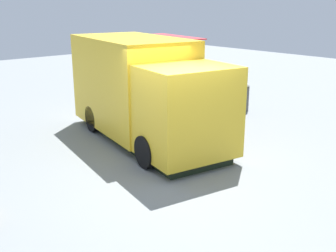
% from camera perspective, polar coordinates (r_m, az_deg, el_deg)
% --- Properties ---
extents(ground_plane, '(40.00, 40.00, 0.00)m').
position_cam_1_polar(ground_plane, '(8.87, 0.71, -6.10)').
color(ground_plane, gray).
extents(food_truck, '(5.53, 3.33, 2.59)m').
position_cam_1_polar(food_truck, '(10.52, -3.26, 4.69)').
color(food_truck, yellow).
rests_on(food_truck, ground_plane).
extents(trash_bin, '(0.47, 0.47, 0.87)m').
position_cam_1_polar(trash_bin, '(13.79, 10.24, 3.94)').
color(trash_bin, '#4F4E4B').
rests_on(trash_bin, ground_plane).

